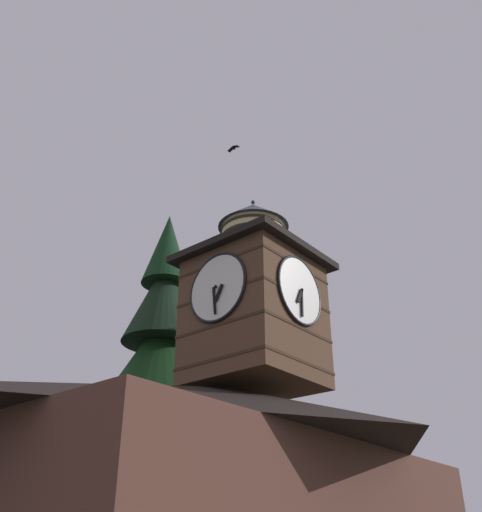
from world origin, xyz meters
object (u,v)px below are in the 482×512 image
object	(u,v)px
building_main	(220,508)
clock_tower	(254,302)
pine_tree_behind	(156,427)
flying_bird_high	(234,148)

from	to	relation	value
building_main	clock_tower	bearing A→B (deg)	137.82
building_main	pine_tree_behind	world-z (taller)	pine_tree_behind
building_main	pine_tree_behind	bearing A→B (deg)	-110.27
building_main	pine_tree_behind	xyz separation A→B (m)	(-1.92, -5.21, 3.36)
building_main	pine_tree_behind	size ratio (longest dim) A/B	0.93
building_main	flying_bird_high	size ratio (longest dim) A/B	24.14
building_main	clock_tower	size ratio (longest dim) A/B	2.15
building_main	flying_bird_high	xyz separation A→B (m)	(-2.67, -1.88, 16.00)
pine_tree_behind	flying_bird_high	distance (m)	13.10
clock_tower	flying_bird_high	world-z (taller)	flying_bird_high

